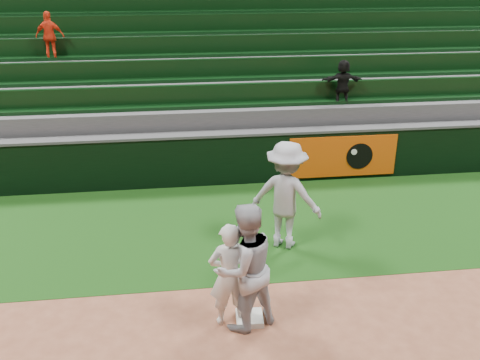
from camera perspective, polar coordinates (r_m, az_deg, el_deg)
The scene contains 8 objects.
ground at distance 8.28m, azimuth 0.69°, elevation -14.74°, with size 70.00×70.00×0.00m, color brown.
foul_grass at distance 10.78m, azimuth -1.49°, elevation -4.92°, with size 36.00×4.20×0.01m, color #10350D.
first_base at distance 8.25m, azimuth 1.02°, elevation -14.52°, with size 0.40×0.40×0.09m, color white.
first_baseman at distance 7.78m, azimuth -1.18°, elevation -10.09°, with size 0.60×0.39×1.64m, color silver.
baserunner at distance 7.64m, azimuth 0.51°, elevation -9.34°, with size 0.95×0.74×1.96m, color #AAADB5.
base_coach at distance 9.69m, azimuth 4.93°, elevation -1.66°, with size 1.31×0.76×2.03m, color #A4A7B2.
field_wall at distance 12.52m, azimuth -2.43°, elevation 2.37°, with size 36.00×0.45×1.25m.
stadium_seating at distance 15.82m, azimuth -3.81°, elevation 10.84°, with size 36.00×5.95×4.85m.
Camera 1 is at (-0.91, -6.45, 5.10)m, focal length 40.00 mm.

